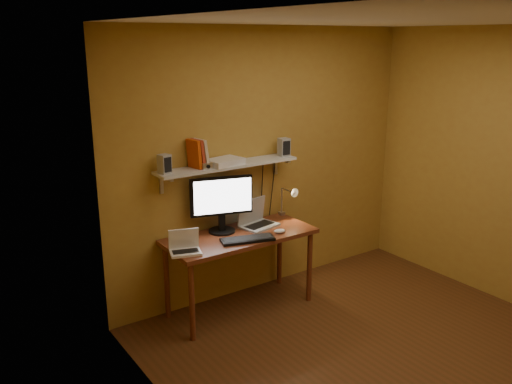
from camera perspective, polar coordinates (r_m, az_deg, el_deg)
room at (r=4.20m, az=13.91°, el=-0.91°), size 3.44×3.24×2.64m
desk at (r=5.00m, az=-1.69°, el=-5.39°), size 1.40×0.60×0.75m
wall_shelf at (r=4.95m, az=-2.98°, el=2.79°), size 1.40×0.25×0.21m
monitor at (r=4.95m, az=-3.65°, el=-1.00°), size 0.57×0.31×0.53m
laptop at (r=5.17m, az=-0.03°, el=-2.85°), size 0.39×0.31×0.26m
netbook at (r=4.59m, az=-7.52°, el=-5.66°), size 0.30×0.25×0.20m
keyboard at (r=4.81m, az=-0.89°, el=-5.01°), size 0.50×0.29×0.03m
mouse at (r=5.00m, az=2.50°, el=-4.13°), size 0.12×0.10×0.04m
desk_lamp at (r=5.37m, az=3.47°, el=-0.60°), size 0.09×0.23×0.38m
speaker_left at (r=4.64m, az=-9.62°, el=2.93°), size 0.11×0.11×0.16m
speaker_right at (r=5.27m, az=2.95°, el=4.74°), size 0.11×0.11×0.17m
books at (r=4.79m, az=-6.16°, el=4.04°), size 0.15×0.18×0.26m
shelf_camera at (r=4.75m, az=-5.12°, el=2.72°), size 0.09×0.05×0.06m
router at (r=4.92m, az=-3.37°, el=3.21°), size 0.36×0.28×0.05m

